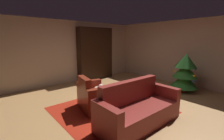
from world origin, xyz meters
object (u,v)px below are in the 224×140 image
at_px(bookshelf_unit, 98,54).
at_px(book_stack_on_table, 111,94).
at_px(coffee_table, 110,97).
at_px(bottle_on_table, 118,93).
at_px(armchair_red, 94,97).
at_px(couch_red, 138,110).
at_px(decorated_tree, 185,72).

distance_m(bookshelf_unit, book_stack_on_table, 3.52).
distance_m(coffee_table, bottle_on_table, 0.24).
distance_m(book_stack_on_table, bottle_on_table, 0.20).
bearing_deg(coffee_table, armchair_red, -159.65).
bearing_deg(couch_red, bookshelf_unit, 156.51).
relative_size(armchair_red, book_stack_on_table, 4.70).
relative_size(coffee_table, book_stack_on_table, 3.19).
xyz_separation_m(bookshelf_unit, coffee_table, (2.99, -1.76, -0.72)).
bearing_deg(bookshelf_unit, book_stack_on_table, -30.30).
distance_m(coffee_table, book_stack_on_table, 0.08).
xyz_separation_m(couch_red, coffee_table, (-0.76, -0.13, 0.10)).
bearing_deg(bottle_on_table, bookshelf_unit, 152.30).
bearing_deg(decorated_tree, book_stack_on_table, -98.13).
height_order(couch_red, coffee_table, couch_red).
distance_m(bookshelf_unit, decorated_tree, 3.64).
relative_size(armchair_red, bottle_on_table, 4.51).
height_order(coffee_table, book_stack_on_table, book_stack_on_table).
relative_size(armchair_red, decorated_tree, 0.83).
height_order(book_stack_on_table, bottle_on_table, bottle_on_table).
distance_m(book_stack_on_table, decorated_tree, 2.98).
relative_size(coffee_table, decorated_tree, 0.56).
xyz_separation_m(couch_red, book_stack_on_table, (-0.76, -0.12, 0.18)).
height_order(book_stack_on_table, decorated_tree, decorated_tree).
height_order(armchair_red, decorated_tree, decorated_tree).
relative_size(coffee_table, bottle_on_table, 3.06).
bearing_deg(coffee_table, bottle_on_table, 31.02).
distance_m(coffee_table, decorated_tree, 3.00).
height_order(armchair_red, couch_red, couch_red).
xyz_separation_m(bookshelf_unit, bottle_on_table, (3.16, -1.66, -0.59)).
distance_m(couch_red, book_stack_on_table, 0.79).
relative_size(bookshelf_unit, decorated_tree, 1.75).
bearing_deg(armchair_red, decorated_tree, 74.35).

